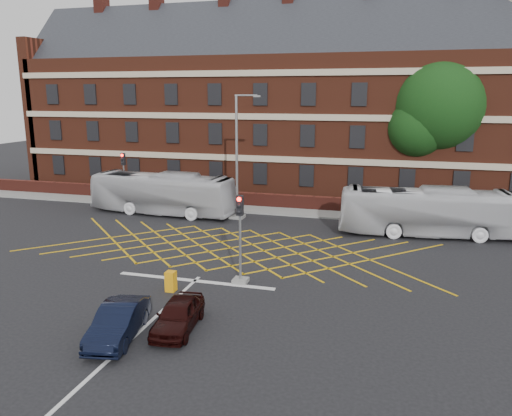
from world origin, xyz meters
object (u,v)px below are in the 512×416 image
(bus_right, at_px, (428,212))
(traffic_light_far, at_px, (125,184))
(direction_signs, at_px, (118,186))
(deciduous_tree, at_px, (437,113))
(bus_left, at_px, (163,193))
(car_maroon, at_px, (178,315))
(traffic_light_near, at_px, (240,247))
(street_lamp, at_px, (238,177))
(utility_cabinet, at_px, (171,281))
(car_navy, at_px, (118,322))

(bus_right, xyz_separation_m, traffic_light_far, (-22.95, 2.47, 0.22))
(bus_right, xyz_separation_m, direction_signs, (-24.30, 3.69, -0.17))
(deciduous_tree, bearing_deg, bus_left, -156.11)
(traffic_light_far, xyz_separation_m, direction_signs, (-1.35, 1.22, -0.39))
(car_maroon, xyz_separation_m, deciduous_tree, (10.62, 25.84, 6.81))
(traffic_light_near, distance_m, direction_signs, 21.22)
(bus_right, xyz_separation_m, street_lamp, (-12.98, 1.08, 1.47))
(utility_cabinet, bearing_deg, traffic_light_far, 126.06)
(bus_left, height_order, utility_cabinet, bus_left)
(car_maroon, relative_size, traffic_light_near, 0.82)
(car_maroon, relative_size, street_lamp, 0.40)
(bus_right, relative_size, car_navy, 2.87)
(bus_left, distance_m, utility_cabinet, 15.48)
(street_lamp, xyz_separation_m, direction_signs, (-11.32, 2.61, -1.64))
(car_navy, relative_size, utility_cabinet, 4.11)
(car_maroon, bearing_deg, bus_left, 111.45)
(bus_right, bearing_deg, traffic_light_far, 77.87)
(traffic_light_near, relative_size, street_lamp, 0.49)
(bus_right, relative_size, traffic_light_far, 2.60)
(car_maroon, xyz_separation_m, direction_signs, (-14.44, 19.99, 0.78))
(car_navy, xyz_separation_m, direction_signs, (-12.61, 21.23, 0.74))
(bus_left, relative_size, direction_signs, 5.09)
(traffic_light_far, bearing_deg, car_navy, -60.65)
(street_lamp, bearing_deg, traffic_light_near, -71.83)
(traffic_light_far, bearing_deg, bus_right, -6.15)
(bus_right, height_order, car_navy, bus_right)
(traffic_light_far, xyz_separation_m, utility_cabinet, (11.18, -15.34, -1.29))
(bus_left, relative_size, utility_cabinet, 11.93)
(car_maroon, bearing_deg, car_navy, -152.22)
(street_lamp, bearing_deg, bus_right, -4.75)
(traffic_light_near, bearing_deg, bus_left, 129.59)
(bus_left, bearing_deg, car_navy, -154.55)
(utility_cabinet, bearing_deg, bus_right, 47.56)
(bus_left, relative_size, bus_right, 1.01)
(car_navy, height_order, traffic_light_far, traffic_light_far)
(utility_cabinet, bearing_deg, street_lamp, 94.95)
(car_navy, bearing_deg, street_lamp, 83.28)
(car_maroon, height_order, traffic_light_far, traffic_light_far)
(deciduous_tree, relative_size, direction_signs, 5.24)
(car_navy, height_order, direction_signs, direction_signs)
(bus_right, distance_m, car_maroon, 19.07)
(bus_right, xyz_separation_m, car_maroon, (-9.86, -16.30, -0.95))
(direction_signs, relative_size, utility_cabinet, 2.34)
(bus_left, xyz_separation_m, traffic_light_near, (9.83, -11.88, 0.20))
(bus_right, distance_m, deciduous_tree, 11.22)
(deciduous_tree, distance_m, traffic_light_near, 23.45)
(bus_right, distance_m, street_lamp, 13.11)
(deciduous_tree, height_order, direction_signs, deciduous_tree)
(car_navy, xyz_separation_m, car_maroon, (1.84, 1.24, -0.04))
(traffic_light_near, bearing_deg, car_maroon, -99.11)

